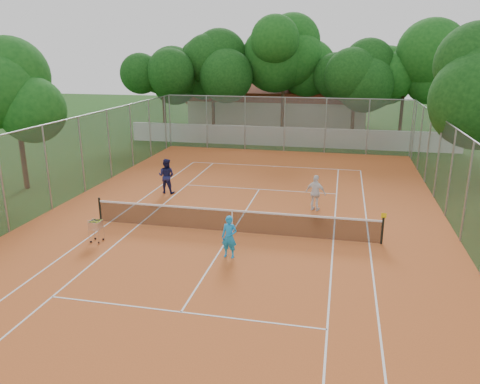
% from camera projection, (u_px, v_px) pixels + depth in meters
% --- Properties ---
extents(ground, '(120.00, 120.00, 0.00)m').
position_uv_depth(ground, '(232.00, 232.00, 19.34)').
color(ground, '#163B10').
rests_on(ground, ground).
extents(court_pad, '(18.00, 34.00, 0.02)m').
position_uv_depth(court_pad, '(232.00, 232.00, 19.33)').
color(court_pad, '#C25B25').
rests_on(court_pad, ground).
extents(court_lines, '(10.98, 23.78, 0.01)m').
position_uv_depth(court_lines, '(232.00, 232.00, 19.33)').
color(court_lines, white).
rests_on(court_lines, court_pad).
extents(tennis_net, '(11.88, 0.10, 0.98)m').
position_uv_depth(tennis_net, '(232.00, 221.00, 19.19)').
color(tennis_net, black).
rests_on(tennis_net, court_pad).
extents(perimeter_fence, '(18.00, 34.00, 4.00)m').
position_uv_depth(perimeter_fence, '(232.00, 186.00, 18.76)').
color(perimeter_fence, slate).
rests_on(perimeter_fence, ground).
extents(boundary_wall, '(26.00, 0.30, 1.50)m').
position_uv_depth(boundary_wall, '(287.00, 137.00, 36.91)').
color(boundary_wall, white).
rests_on(boundary_wall, ground).
extents(clubhouse, '(16.40, 9.00, 4.40)m').
position_uv_depth(clubhouse, '(279.00, 105.00, 46.26)').
color(clubhouse, beige).
rests_on(clubhouse, ground).
extents(tropical_trees, '(29.00, 19.00, 10.00)m').
position_uv_depth(tropical_trees, '(293.00, 80.00, 38.50)').
color(tropical_trees, '#0D340E').
rests_on(tropical_trees, ground).
extents(player_near, '(0.60, 0.43, 1.56)m').
position_uv_depth(player_near, '(229.00, 237.00, 16.73)').
color(player_near, '#1A91DF').
rests_on(player_near, court_pad).
extents(player_far_left, '(0.94, 0.76, 1.84)m').
position_uv_depth(player_far_left, '(166.00, 176.00, 24.45)').
color(player_far_left, '#191C4D').
rests_on(player_far_left, court_pad).
extents(player_far_right, '(1.08, 0.73, 1.70)m').
position_uv_depth(player_far_right, '(316.00, 193.00, 21.72)').
color(player_far_right, white).
rests_on(player_far_right, court_pad).
extents(ball_hopper, '(0.56, 0.56, 0.95)m').
position_uv_depth(ball_hopper, '(96.00, 230.00, 18.17)').
color(ball_hopper, silver).
rests_on(ball_hopper, court_pad).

